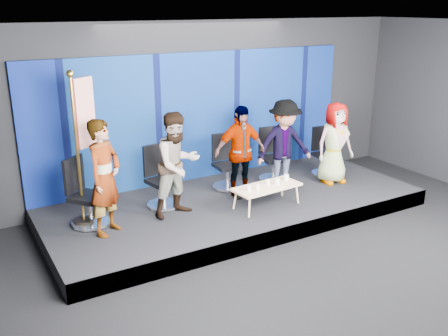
{
  "coord_description": "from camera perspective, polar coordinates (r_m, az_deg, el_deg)",
  "views": [
    {
      "loc": [
        -4.57,
        -4.96,
        3.78
      ],
      "look_at": [
        -0.3,
        2.4,
        0.99
      ],
      "focal_mm": 40.0,
      "sensor_mm": 36.0,
      "label": 1
    }
  ],
  "objects": [
    {
      "name": "flag_stand",
      "position": [
        8.27,
        -15.79,
        2.55
      ],
      "size": [
        0.55,
        0.4,
        2.55
      ],
      "rotation": [
        0.0,
        0.0,
        0.57
      ],
      "color": "black",
      "rests_on": "riser"
    },
    {
      "name": "riser",
      "position": [
        9.47,
        1.26,
        -4.38
      ],
      "size": [
        7.0,
        3.0,
        0.3
      ],
      "primitive_type": "cube",
      "color": "black",
      "rests_on": "ground"
    },
    {
      "name": "panelist_d",
      "position": [
        9.78,
        6.89,
        2.65
      ],
      "size": [
        1.22,
        0.81,
        1.77
      ],
      "primitive_type": "imported",
      "rotation": [
        0.0,
        0.0,
        -0.14
      ],
      "color": "black",
      "rests_on": "riser"
    },
    {
      "name": "mug_b",
      "position": [
        8.78,
        3.88,
        -2.2
      ],
      "size": [
        0.07,
        0.07,
        0.09
      ],
      "primitive_type": "cylinder",
      "color": "white",
      "rests_on": "coffee_table"
    },
    {
      "name": "mug_d",
      "position": [
        9.07,
        6.11,
        -1.5
      ],
      "size": [
        0.09,
        0.09,
        0.11
      ],
      "primitive_type": "cylinder",
      "color": "white",
      "rests_on": "coffee_table"
    },
    {
      "name": "chair_c",
      "position": [
        9.87,
        0.27,
        -0.29
      ],
      "size": [
        0.65,
        0.65,
        1.08
      ],
      "rotation": [
        0.0,
        0.0,
        -0.07
      ],
      "color": "silver",
      "rests_on": "riser"
    },
    {
      "name": "room_walls",
      "position": [
        6.87,
        12.37,
        6.42
      ],
      "size": [
        10.02,
        8.02,
        3.51
      ],
      "color": "black",
      "rests_on": "ground"
    },
    {
      "name": "backdrop",
      "position": [
        10.24,
        -2.92,
        5.86
      ],
      "size": [
        7.0,
        0.08,
        2.6
      ],
      "primitive_type": "cube",
      "color": "navy",
      "rests_on": "riser"
    },
    {
      "name": "chair_e",
      "position": [
        10.87,
        11.36,
        1.0
      ],
      "size": [
        0.63,
        0.63,
        1.02
      ],
      "rotation": [
        0.0,
        0.0,
        -0.1
      ],
      "color": "silver",
      "rests_on": "riser"
    },
    {
      "name": "panelist_c",
      "position": [
        9.3,
        1.83,
        1.88
      ],
      "size": [
        1.05,
        0.5,
        1.74
      ],
      "primitive_type": "imported",
      "rotation": [
        0.0,
        0.0,
        -0.07
      ],
      "color": "black",
      "rests_on": "riser"
    },
    {
      "name": "chair_d",
      "position": [
        10.37,
        5.55,
        0.57
      ],
      "size": [
        0.69,
        0.69,
        1.09
      ],
      "rotation": [
        0.0,
        0.0,
        -0.14
      ],
      "color": "silver",
      "rests_on": "riser"
    },
    {
      "name": "chair_a",
      "position": [
        8.51,
        -15.46,
        -3.91
      ],
      "size": [
        0.91,
        0.91,
        1.15
      ],
      "rotation": [
        0.0,
        0.0,
        0.68
      ],
      "color": "silver",
      "rests_on": "riser"
    },
    {
      "name": "chair_b",
      "position": [
        9.04,
        -7.14,
        -2.12
      ],
      "size": [
        0.74,
        0.74,
        1.12
      ],
      "rotation": [
        0.0,
        0.0,
        0.19
      ],
      "color": "silver",
      "rests_on": "riser"
    },
    {
      "name": "ground",
      "position": [
        7.73,
        11.14,
        -11.49
      ],
      "size": [
        10.0,
        10.0,
        0.0
      ],
      "primitive_type": "plane",
      "color": "black",
      "rests_on": "ground"
    },
    {
      "name": "panelist_b",
      "position": [
        8.47,
        -5.34,
        0.38
      ],
      "size": [
        0.99,
        0.84,
        1.81
      ],
      "primitive_type": "imported",
      "rotation": [
        0.0,
        0.0,
        0.19
      ],
      "color": "black",
      "rests_on": "riser"
    },
    {
      "name": "panelist_e",
      "position": [
        10.29,
        12.51,
        2.8
      ],
      "size": [
        0.86,
        0.6,
        1.66
      ],
      "primitive_type": "imported",
      "rotation": [
        0.0,
        0.0,
        -0.1
      ],
      "color": "black",
      "rests_on": "riser"
    },
    {
      "name": "mug_c",
      "position": [
        9.04,
        5.03,
        -1.6
      ],
      "size": [
        0.07,
        0.07,
        0.09
      ],
      "primitive_type": "cylinder",
      "color": "white",
      "rests_on": "coffee_table"
    },
    {
      "name": "panelist_a",
      "position": [
        7.95,
        -13.47,
        -1.08
      ],
      "size": [
        0.81,
        0.77,
        1.86
      ],
      "primitive_type": "imported",
      "rotation": [
        0.0,
        0.0,
        0.68
      ],
      "color": "black",
      "rests_on": "riser"
    },
    {
      "name": "coffee_table",
      "position": [
        8.99,
        4.91,
        -2.23
      ],
      "size": [
        1.3,
        0.64,
        0.39
      ],
      "rotation": [
        0.0,
        0.0,
        0.08
      ],
      "color": "tan",
      "rests_on": "riser"
    },
    {
      "name": "mug_e",
      "position": [
        9.31,
        7.14,
        -1.04
      ],
      "size": [
        0.09,
        0.09,
        0.1
      ],
      "primitive_type": "cylinder",
      "color": "white",
      "rests_on": "coffee_table"
    },
    {
      "name": "mug_a",
      "position": [
        8.73,
        2.87,
        -2.28
      ],
      "size": [
        0.08,
        0.08,
        0.09
      ],
      "primitive_type": "cylinder",
      "color": "white",
      "rests_on": "coffee_table"
    }
  ]
}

